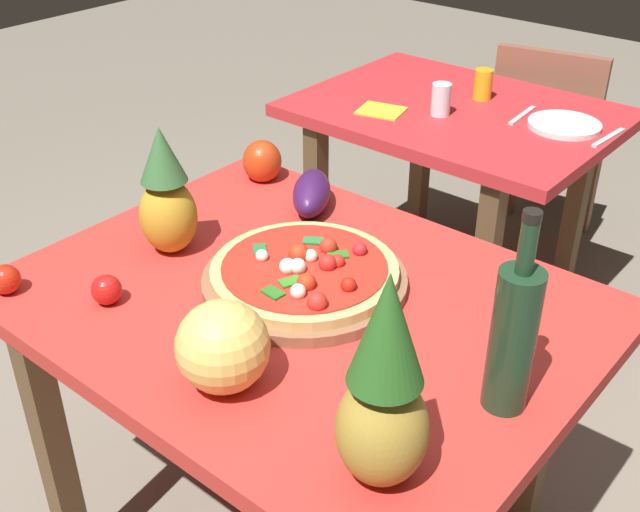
# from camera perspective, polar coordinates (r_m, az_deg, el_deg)

# --- Properties ---
(display_table) EXTENTS (1.16, 0.89, 0.76)m
(display_table) POSITION_cam_1_polar(r_m,az_deg,el_deg) (1.66, -1.37, -5.80)
(display_table) COLOR brown
(display_table) RESTS_ON ground_plane
(background_table) EXTENTS (1.00, 0.75, 0.76)m
(background_table) POSITION_cam_1_polar(r_m,az_deg,el_deg) (2.66, 9.67, 8.18)
(background_table) COLOR brown
(background_table) RESTS_ON ground_plane
(dining_chair) EXTENTS (0.47, 0.47, 0.85)m
(dining_chair) POSITION_cam_1_polar(r_m,az_deg,el_deg) (3.20, 16.13, 8.23)
(dining_chair) COLOR #895B41
(dining_chair) RESTS_ON ground_plane
(pizza_board) EXTENTS (0.43, 0.43, 0.02)m
(pizza_board) POSITION_cam_1_polar(r_m,az_deg,el_deg) (1.64, -1.12, -1.82)
(pizza_board) COLOR #895B41
(pizza_board) RESTS_ON display_table
(pizza) EXTENTS (0.39, 0.39, 0.06)m
(pizza) POSITION_cam_1_polar(r_m,az_deg,el_deg) (1.62, -1.05, -1.04)
(pizza) COLOR #D8B369
(pizza) RESTS_ON pizza_board
(wine_bottle) EXTENTS (0.08, 0.08, 0.37)m
(wine_bottle) POSITION_cam_1_polar(r_m,az_deg,el_deg) (1.30, 13.85, -5.68)
(wine_bottle) COLOR #1C3A22
(wine_bottle) RESTS_ON display_table
(pineapple_left) EXTENTS (0.14, 0.14, 0.37)m
(pineapple_left) POSITION_cam_1_polar(r_m,az_deg,el_deg) (1.13, 4.67, -9.89)
(pineapple_left) COLOR #AF8C36
(pineapple_left) RESTS_ON display_table
(pineapple_right) EXTENTS (0.13, 0.13, 0.29)m
(pineapple_right) POSITION_cam_1_polar(r_m,az_deg,el_deg) (1.74, -11.10, 4.22)
(pineapple_right) COLOR gold
(pineapple_right) RESTS_ON display_table
(melon) EXTENTS (0.16, 0.16, 0.16)m
(melon) POSITION_cam_1_polar(r_m,az_deg,el_deg) (1.35, -7.08, -6.55)
(melon) COLOR #EEC963
(melon) RESTS_ON display_table
(bell_pepper) EXTENTS (0.10, 0.10, 0.11)m
(bell_pepper) POSITION_cam_1_polar(r_m,az_deg,el_deg) (2.08, -4.23, 6.87)
(bell_pepper) COLOR red
(bell_pepper) RESTS_ON display_table
(eggplant) EXTENTS (0.19, 0.22, 0.09)m
(eggplant) POSITION_cam_1_polar(r_m,az_deg,el_deg) (1.92, -0.61, 4.60)
(eggplant) COLOR #3E1A4D
(eggplant) RESTS_ON display_table
(tomato_at_corner) EXTENTS (0.06, 0.06, 0.06)m
(tomato_at_corner) POSITION_cam_1_polar(r_m,az_deg,el_deg) (1.73, -21.88, -1.58)
(tomato_at_corner) COLOR red
(tomato_at_corner) RESTS_ON display_table
(tomato_near_board) EXTENTS (0.06, 0.06, 0.06)m
(tomato_near_board) POSITION_cam_1_polar(r_m,az_deg,el_deg) (1.63, -15.25, -2.38)
(tomato_near_board) COLOR red
(tomato_near_board) RESTS_ON display_table
(drinking_glass_juice) EXTENTS (0.06, 0.06, 0.10)m
(drinking_glass_juice) POSITION_cam_1_polar(r_m,az_deg,el_deg) (2.70, 11.76, 12.11)
(drinking_glass_juice) COLOR #F7A71B
(drinking_glass_juice) RESTS_ON background_table
(drinking_glass_water) EXTENTS (0.06, 0.06, 0.10)m
(drinking_glass_water) POSITION_cam_1_polar(r_m,az_deg,el_deg) (2.53, 8.78, 11.18)
(drinking_glass_water) COLOR silver
(drinking_glass_water) RESTS_ON background_table
(dinner_plate) EXTENTS (0.22, 0.22, 0.02)m
(dinner_plate) POSITION_cam_1_polar(r_m,az_deg,el_deg) (2.53, 17.32, 9.08)
(dinner_plate) COLOR white
(dinner_plate) RESTS_ON background_table
(fork_utensil) EXTENTS (0.03, 0.18, 0.01)m
(fork_utensil) POSITION_cam_1_polar(r_m,az_deg,el_deg) (2.58, 14.48, 9.86)
(fork_utensil) COLOR silver
(fork_utensil) RESTS_ON background_table
(knife_utensil) EXTENTS (0.03, 0.18, 0.01)m
(knife_utensil) POSITION_cam_1_polar(r_m,az_deg,el_deg) (2.49, 20.22, 8.07)
(knife_utensil) COLOR silver
(knife_utensil) RESTS_ON background_table
(napkin_folded) EXTENTS (0.17, 0.15, 0.01)m
(napkin_folded) POSITION_cam_1_polar(r_m,az_deg,el_deg) (2.55, 4.47, 10.48)
(napkin_folded) COLOR yellow
(napkin_folded) RESTS_ON background_table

